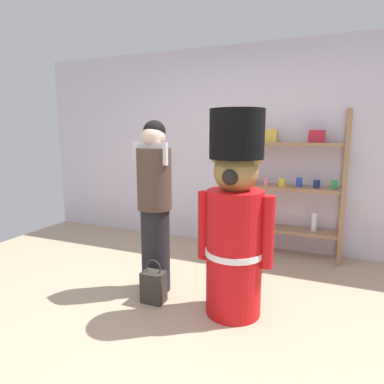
# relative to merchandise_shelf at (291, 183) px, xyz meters

# --- Properties ---
(ground_plane) EXTENTS (6.40, 6.40, 0.00)m
(ground_plane) POSITION_rel_merchandise_shelf_xyz_m (-0.53, -1.98, -0.90)
(ground_plane) COLOR tan
(back_wall) EXTENTS (6.40, 0.12, 2.60)m
(back_wall) POSITION_rel_merchandise_shelf_xyz_m (-0.53, 0.22, 0.40)
(back_wall) COLOR silver
(back_wall) RESTS_ON ground_plane
(merchandise_shelf) EXTENTS (1.22, 0.35, 1.76)m
(merchandise_shelf) POSITION_rel_merchandise_shelf_xyz_m (0.00, 0.00, 0.00)
(merchandise_shelf) COLOR #93704C
(merchandise_shelf) RESTS_ON ground_plane
(teddy_bear_guard) EXTENTS (0.64, 0.48, 1.68)m
(teddy_bear_guard) POSITION_rel_merchandise_shelf_xyz_m (-0.26, -1.59, -0.09)
(teddy_bear_guard) COLOR red
(teddy_bear_guard) RESTS_ON ground_plane
(person_shopper) EXTENTS (0.33, 0.32, 1.62)m
(person_shopper) POSITION_rel_merchandise_shelf_xyz_m (-1.06, -1.47, -0.05)
(person_shopper) COLOR black
(person_shopper) RESTS_ON ground_plane
(shopping_bag) EXTENTS (0.20, 0.15, 0.40)m
(shopping_bag) POSITION_rel_merchandise_shelf_xyz_m (-0.96, -1.70, -0.76)
(shopping_bag) COLOR #332D28
(shopping_bag) RESTS_ON ground_plane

